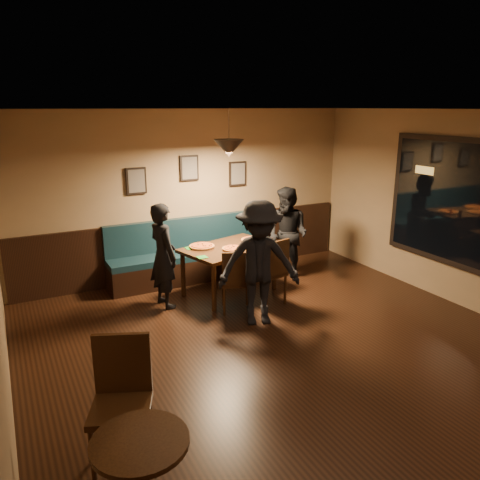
{
  "coord_description": "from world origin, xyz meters",
  "views": [
    {
      "loc": [
        -2.86,
        -3.86,
        2.84
      ],
      "look_at": [
        0.2,
        2.02,
        0.95
      ],
      "focal_mm": 35.27,
      "sensor_mm": 36.0,
      "label": 1
    }
  ],
  "objects_px": {
    "chair_near_left": "(236,280)",
    "cafe_chair_far": "(120,406)",
    "diner_front": "(259,263)",
    "diner_left": "(163,256)",
    "chair_near_right": "(267,271)",
    "booth_bench": "(197,250)",
    "soda_glass": "(271,242)",
    "diner_right": "(287,234)",
    "tabasco_bottle": "(263,239)",
    "dining_table": "(230,270)"
  },
  "relations": [
    {
      "from": "chair_near_left",
      "to": "diner_front",
      "type": "bearing_deg",
      "value": -56.6
    },
    {
      "from": "dining_table",
      "to": "diner_left",
      "type": "distance_m",
      "value": 1.13
    },
    {
      "from": "booth_bench",
      "to": "diner_right",
      "type": "xyz_separation_m",
      "value": [
        1.34,
        -0.69,
        0.28
      ]
    },
    {
      "from": "booth_bench",
      "to": "soda_glass",
      "type": "relative_size",
      "value": 22.57
    },
    {
      "from": "dining_table",
      "to": "chair_near_right",
      "type": "xyz_separation_m",
      "value": [
        0.3,
        -0.64,
        0.13
      ]
    },
    {
      "from": "dining_table",
      "to": "chair_near_left",
      "type": "height_order",
      "value": "chair_near_left"
    },
    {
      "from": "booth_bench",
      "to": "soda_glass",
      "type": "distance_m",
      "value": 1.38
    },
    {
      "from": "diner_front",
      "to": "cafe_chair_far",
      "type": "xyz_separation_m",
      "value": [
        -2.28,
        -1.77,
        -0.31
      ]
    },
    {
      "from": "soda_glass",
      "to": "booth_bench",
      "type": "bearing_deg",
      "value": 125.63
    },
    {
      "from": "soda_glass",
      "to": "cafe_chair_far",
      "type": "xyz_separation_m",
      "value": [
        -2.99,
        -2.64,
        -0.29
      ]
    },
    {
      "from": "tabasco_bottle",
      "to": "chair_near_right",
      "type": "bearing_deg",
      "value": -115.25
    },
    {
      "from": "diner_front",
      "to": "tabasco_bottle",
      "type": "xyz_separation_m",
      "value": [
        0.7,
        1.09,
        -0.03
      ]
    },
    {
      "from": "diner_front",
      "to": "soda_glass",
      "type": "xyz_separation_m",
      "value": [
        0.71,
        0.87,
        -0.02
      ]
    },
    {
      "from": "diner_left",
      "to": "soda_glass",
      "type": "distance_m",
      "value": 1.67
    },
    {
      "from": "diner_front",
      "to": "diner_left",
      "type": "bearing_deg",
      "value": 148.25
    },
    {
      "from": "diner_left",
      "to": "tabasco_bottle",
      "type": "bearing_deg",
      "value": -100.46
    },
    {
      "from": "dining_table",
      "to": "soda_glass",
      "type": "height_order",
      "value": "soda_glass"
    },
    {
      "from": "chair_near_right",
      "to": "cafe_chair_far",
      "type": "xyz_separation_m",
      "value": [
        -2.7,
        -2.26,
        0.02
      ]
    },
    {
      "from": "diner_front",
      "to": "cafe_chair_far",
      "type": "height_order",
      "value": "diner_front"
    },
    {
      "from": "diner_right",
      "to": "cafe_chair_far",
      "type": "height_order",
      "value": "diner_right"
    },
    {
      "from": "diner_right",
      "to": "diner_front",
      "type": "xyz_separation_m",
      "value": [
        -1.27,
        -1.27,
        0.06
      ]
    },
    {
      "from": "dining_table",
      "to": "diner_right",
      "type": "relative_size",
      "value": 0.9
    },
    {
      "from": "booth_bench",
      "to": "soda_glass",
      "type": "height_order",
      "value": "booth_bench"
    },
    {
      "from": "diner_right",
      "to": "cafe_chair_far",
      "type": "xyz_separation_m",
      "value": [
        -3.55,
        -3.04,
        -0.25
      ]
    },
    {
      "from": "booth_bench",
      "to": "diner_left",
      "type": "height_order",
      "value": "diner_left"
    },
    {
      "from": "soda_glass",
      "to": "tabasco_bottle",
      "type": "xyz_separation_m",
      "value": [
        -0.01,
        0.22,
        -0.0
      ]
    },
    {
      "from": "chair_near_right",
      "to": "diner_left",
      "type": "distance_m",
      "value": 1.52
    },
    {
      "from": "dining_table",
      "to": "tabasco_bottle",
      "type": "relative_size",
      "value": 11.01
    },
    {
      "from": "chair_near_right",
      "to": "tabasco_bottle",
      "type": "distance_m",
      "value": 0.73
    },
    {
      "from": "soda_glass",
      "to": "tabasco_bottle",
      "type": "height_order",
      "value": "soda_glass"
    },
    {
      "from": "chair_near_left",
      "to": "cafe_chair_far",
      "type": "bearing_deg",
      "value": -110.76
    },
    {
      "from": "diner_front",
      "to": "soda_glass",
      "type": "distance_m",
      "value": 1.13
    },
    {
      "from": "chair_near_left",
      "to": "tabasco_bottle",
      "type": "height_order",
      "value": "chair_near_left"
    },
    {
      "from": "chair_near_right",
      "to": "diner_front",
      "type": "bearing_deg",
      "value": -143.15
    },
    {
      "from": "diner_left",
      "to": "diner_front",
      "type": "distance_m",
      "value": 1.47
    },
    {
      "from": "booth_bench",
      "to": "diner_left",
      "type": "bearing_deg",
      "value": -136.09
    },
    {
      "from": "dining_table",
      "to": "chair_near_left",
      "type": "bearing_deg",
      "value": -123.51
    },
    {
      "from": "booth_bench",
      "to": "dining_table",
      "type": "distance_m",
      "value": 0.86
    },
    {
      "from": "chair_near_right",
      "to": "diner_right",
      "type": "xyz_separation_m",
      "value": [
        0.85,
        0.78,
        0.28
      ]
    },
    {
      "from": "tabasco_bottle",
      "to": "cafe_chair_far",
      "type": "relative_size",
      "value": 0.12
    },
    {
      "from": "diner_left",
      "to": "cafe_chair_far",
      "type": "distance_m",
      "value": 3.2
    },
    {
      "from": "booth_bench",
      "to": "chair_near_left",
      "type": "bearing_deg",
      "value": -90.68
    },
    {
      "from": "booth_bench",
      "to": "diner_front",
      "type": "relative_size",
      "value": 1.78
    },
    {
      "from": "chair_near_right",
      "to": "diner_front",
      "type": "xyz_separation_m",
      "value": [
        -0.42,
        -0.49,
        0.34
      ]
    },
    {
      "from": "booth_bench",
      "to": "tabasco_bottle",
      "type": "relative_size",
      "value": 23.48
    },
    {
      "from": "dining_table",
      "to": "diner_left",
      "type": "xyz_separation_m",
      "value": [
        -1.06,
        -0.01,
        0.39
      ]
    },
    {
      "from": "diner_front",
      "to": "tabasco_bottle",
      "type": "distance_m",
      "value": 1.3
    },
    {
      "from": "booth_bench",
      "to": "tabasco_bottle",
      "type": "distance_m",
      "value": 1.21
    },
    {
      "from": "soda_glass",
      "to": "diner_right",
      "type": "bearing_deg",
      "value": 35.5
    },
    {
      "from": "dining_table",
      "to": "chair_near_right",
      "type": "height_order",
      "value": "chair_near_right"
    }
  ]
}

